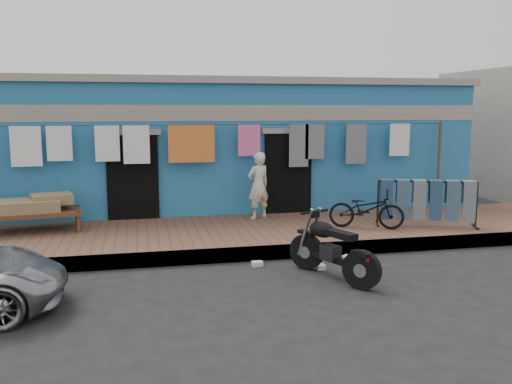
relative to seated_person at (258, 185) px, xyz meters
name	(u,v)px	position (x,y,z in m)	size (l,w,h in m)	color
ground	(285,288)	(-0.48, -3.96, -0.98)	(80.00, 80.00, 0.00)	black
sidewalk	(245,235)	(-0.48, -0.96, -0.86)	(28.00, 3.00, 0.25)	brown
curb	(261,253)	(-0.48, -2.41, -0.86)	(28.00, 0.10, 0.25)	gray
building	(216,145)	(-0.48, 3.03, 0.70)	(12.20, 5.20, 3.36)	#256295
clothesline	(218,147)	(-0.84, 0.29, 0.83)	(10.06, 0.06, 2.10)	brown
seated_person	(258,185)	(0.00, 0.00, 0.00)	(0.53, 0.35, 1.47)	beige
bicycle	(367,205)	(1.92, -1.43, -0.25)	(0.52, 1.48, 0.96)	black
motorcycle	(333,247)	(0.37, -3.67, -0.47)	(1.12, 1.67, 1.02)	black
charpoy	(29,214)	(-4.68, -0.31, -0.39)	(2.16, 1.24, 0.69)	brown
jeans_rack	(427,202)	(3.20, -1.51, -0.24)	(2.07, 1.10, 0.99)	black
litter_a	(257,264)	(-0.64, -2.76, -0.94)	(0.18, 0.14, 0.08)	silver
litter_b	(347,258)	(0.98, -2.76, -0.94)	(0.18, 0.13, 0.09)	silver
litter_c	(321,267)	(0.36, -3.14, -0.95)	(0.18, 0.14, 0.07)	silver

